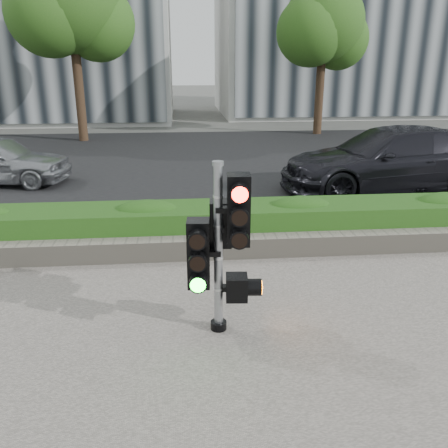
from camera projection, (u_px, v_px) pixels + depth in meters
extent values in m
plane|color=#51514C|center=(231.00, 317.00, 6.07)|extent=(120.00, 120.00, 0.00)
cube|color=black|center=(199.00, 161.00, 15.48)|extent=(60.00, 13.00, 0.02)
cube|color=gray|center=(214.00, 230.00, 9.01)|extent=(60.00, 0.25, 0.12)
cube|color=gray|center=(219.00, 247.00, 7.79)|extent=(12.00, 0.32, 0.34)
cube|color=#428729|center=(216.00, 224.00, 8.35)|extent=(12.00, 1.00, 0.68)
cube|color=#B7B7B2|center=(369.00, 10.00, 28.59)|extent=(18.00, 10.00, 12.00)
cylinder|color=black|center=(79.00, 90.00, 18.67)|extent=(0.36, 0.36, 4.03)
sphere|color=#1D4A15|center=(71.00, 1.00, 17.63)|extent=(3.74, 3.74, 3.74)
sphere|color=#1D4A15|center=(97.00, 23.00, 18.28)|extent=(2.88, 2.88, 2.88)
sphere|color=#1D4A15|center=(49.00, 13.00, 17.30)|extent=(3.17, 3.17, 3.17)
cylinder|color=black|center=(319.00, 92.00, 20.55)|extent=(0.36, 0.36, 3.58)
sphere|color=#1D4A15|center=(324.00, 22.00, 19.63)|extent=(3.33, 3.33, 3.33)
sphere|color=#1D4A15|center=(338.00, 39.00, 20.20)|extent=(2.56, 2.56, 2.56)
sphere|color=#1D4A15|center=(311.00, 32.00, 19.33)|extent=(2.82, 2.82, 2.82)
sphere|color=#1D4A15|center=(321.00, 4.00, 19.98)|extent=(2.30, 2.30, 2.30)
cylinder|color=black|center=(219.00, 325.00, 5.72)|extent=(0.20, 0.20, 0.10)
cylinder|color=gray|center=(218.00, 252.00, 5.41)|extent=(0.10, 0.10, 2.01)
cylinder|color=gray|center=(218.00, 163.00, 5.08)|extent=(0.13, 0.13, 0.05)
cube|color=#FF1107|center=(239.00, 210.00, 5.22)|extent=(0.27, 0.27, 0.80)
cube|color=#14E51E|center=(199.00, 254.00, 5.38)|extent=(0.27, 0.27, 0.80)
cube|color=black|center=(221.00, 223.00, 5.54)|extent=(0.27, 0.27, 0.55)
cube|color=orange|center=(237.00, 287.00, 5.60)|extent=(0.27, 0.27, 0.29)
imported|color=black|center=(389.00, 159.00, 11.67)|extent=(5.57, 2.78, 1.56)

